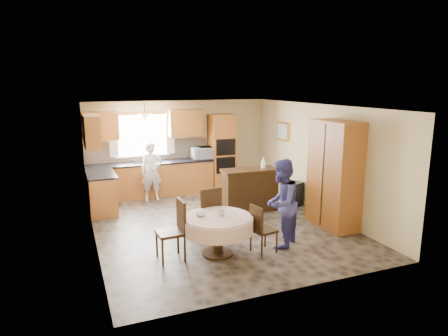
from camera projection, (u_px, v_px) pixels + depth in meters
floor at (217, 224)px, 8.55m from camera, size 5.00×6.00×0.01m
ceiling at (217, 106)px, 8.03m from camera, size 5.00×6.00×0.01m
wall_back at (179, 146)px, 11.01m from camera, size 5.00×0.02×2.50m
wall_front at (293, 208)px, 5.56m from camera, size 5.00×0.02×2.50m
wall_left at (91, 177)px, 7.39m from camera, size 0.02×6.00×2.50m
wall_right at (319, 159)px, 9.19m from camera, size 0.02×6.00×2.50m
window at (142, 135)px, 10.56m from camera, size 1.40×0.03×1.10m
curtain_left at (113, 135)px, 10.24m from camera, size 0.22×0.02×1.15m
curtain_right at (170, 133)px, 10.78m from camera, size 0.22×0.02×1.15m
base_cab_back at (152, 180)px, 10.60m from camera, size 3.30×0.60×0.88m
counter_back at (151, 163)px, 10.51m from camera, size 3.30×0.64×0.04m
base_cab_left at (102, 193)px, 9.30m from camera, size 0.60×1.20×0.88m
counter_left at (101, 174)px, 9.20m from camera, size 0.64×1.20×0.04m
backsplash at (148, 151)px, 10.71m from camera, size 3.30×0.02×0.55m
wall_cab_left at (101, 126)px, 9.99m from camera, size 0.85×0.33×0.72m
wall_cab_right at (185, 123)px, 10.78m from camera, size 0.90×0.33×0.72m
wall_cab_side at (92, 131)px, 8.94m from camera, size 0.33×1.20×0.72m
oven_tower at (222, 152)px, 11.19m from camera, size 0.66×0.62×2.12m
oven_upper at (226, 147)px, 10.86m from camera, size 0.56×0.01×0.45m
oven_lower at (226, 165)px, 10.96m from camera, size 0.56×0.01×0.45m
pendant at (145, 117)px, 10.02m from camera, size 0.36×0.36×0.18m
sideboard at (250, 191)px, 9.37m from camera, size 1.34×0.59×0.94m
space_heater at (294, 194)px, 9.75m from camera, size 0.52×0.45×0.59m
cupboard at (335, 174)px, 8.22m from camera, size 0.58×1.16×2.22m
dining_table at (218, 225)px, 6.92m from camera, size 1.24×1.24×0.70m
chair_left at (175, 227)px, 6.76m from camera, size 0.46×0.46×1.03m
chair_back at (208, 211)px, 7.57m from camera, size 0.51×0.51×1.05m
chair_right at (261, 227)px, 7.00m from camera, size 0.44×0.44×0.88m
framed_picture at (283, 131)px, 10.53m from camera, size 0.06×0.59×0.49m
microwave at (202, 153)px, 10.93m from camera, size 0.58×0.40×0.32m
person_sink at (152, 172)px, 10.15m from camera, size 0.55×0.37×1.50m
person_dining at (281, 203)px, 7.24m from camera, size 1.01×0.99×1.64m
bowl_sideboard at (238, 172)px, 9.15m from camera, size 0.23×0.23×0.05m
bottle_sideboard at (263, 164)px, 9.36m from camera, size 0.14×0.14×0.31m
cup_table at (221, 213)px, 6.91m from camera, size 0.17×0.17×0.10m
bowl_table at (201, 214)px, 6.91m from camera, size 0.24×0.24×0.06m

